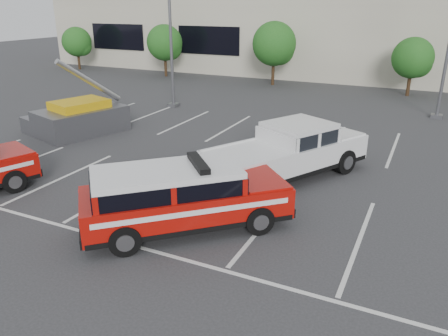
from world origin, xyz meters
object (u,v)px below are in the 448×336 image
at_px(convention_building, 366,19).
at_px(light_pole_left, 170,20).
at_px(tree_left, 166,44).
at_px(tree_mid_left, 275,45).
at_px(fire_chief_suv, 183,202).
at_px(tree_mid_right, 414,59).
at_px(tree_far_left, 78,43).
at_px(white_pickup, 287,157).
at_px(utility_rig, 78,118).

xyz_separation_m(convention_building, light_pole_left, (-8.18, -19.86, 0.47)).
relative_size(tree_left, light_pole_left, 0.43).
xyz_separation_m(tree_mid_left, fire_chief_suv, (5.57, -23.44, -2.21)).
xyz_separation_m(tree_mid_left, tree_mid_right, (10.00, -0.00, -0.54)).
bearing_deg(tree_far_left, fire_chief_suv, -42.51).
bearing_deg(tree_far_left, white_pickup, -34.16).
relative_size(tree_far_left, tree_left, 0.90).
bearing_deg(tree_far_left, convention_building, 21.37).
xyz_separation_m(tree_mid_right, fire_chief_suv, (-4.43, -23.44, -1.67)).
bearing_deg(white_pickup, tree_mid_left, 139.03).
distance_m(convention_building, tree_far_left, 27.03).
height_order(tree_mid_right, fire_chief_suv, tree_mid_right).
relative_size(tree_left, white_pickup, 0.65).
xyz_separation_m(tree_left, light_pole_left, (6.91, -10.05, 2.41)).
distance_m(tree_left, utility_rig, 18.24).
bearing_deg(tree_mid_right, tree_far_left, 180.00).
xyz_separation_m(tree_mid_right, utility_rig, (-14.19, -17.17, -1.76)).
xyz_separation_m(tree_far_left, utility_rig, (15.81, -17.17, -1.76)).
height_order(tree_left, fire_chief_suv, tree_left).
bearing_deg(fire_chief_suv, white_pickup, 120.99).
height_order(tree_far_left, tree_mid_right, same).
relative_size(tree_mid_left, utility_rig, 1.04).
bearing_deg(white_pickup, light_pole_left, 168.73).
bearing_deg(tree_left, fire_chief_suv, -56.41).
distance_m(convention_building, utility_rig, 28.81).
height_order(tree_far_left, utility_rig, tree_far_left).
relative_size(white_pickup, utility_rig, 1.47).
distance_m(tree_far_left, tree_mid_right, 30.00).
bearing_deg(light_pole_left, convention_building, 67.61).
bearing_deg(utility_rig, tree_far_left, 149.33).
height_order(convention_building, tree_far_left, convention_building).
relative_size(convention_building, tree_left, 13.58).
relative_size(convention_building, tree_far_left, 15.04).
height_order(convention_building, light_pole_left, convention_building).
distance_m(tree_left, white_pickup, 25.10).
xyz_separation_m(fire_chief_suv, white_pickup, (1.45, 5.10, -0.03)).
height_order(convention_building, tree_left, convention_building).
bearing_deg(tree_mid_left, white_pickup, -69.05).
bearing_deg(fire_chief_suv, tree_mid_right, 126.18).
xyz_separation_m(tree_mid_left, light_pole_left, (-3.09, -10.05, 2.14)).
relative_size(tree_mid_left, tree_mid_right, 1.21).
bearing_deg(tree_far_left, tree_mid_left, 0.00).
distance_m(tree_mid_left, white_pickup, 19.76).
height_order(tree_left, white_pickup, tree_left).
height_order(convention_building, white_pickup, convention_building).
bearing_deg(utility_rig, convention_building, 87.71).
xyz_separation_m(white_pickup, utility_rig, (-11.21, 1.17, -0.06)).
distance_m(convention_building, fire_chief_suv, 33.48).
distance_m(fire_chief_suv, white_pickup, 5.30).
distance_m(tree_left, tree_mid_left, 10.00).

